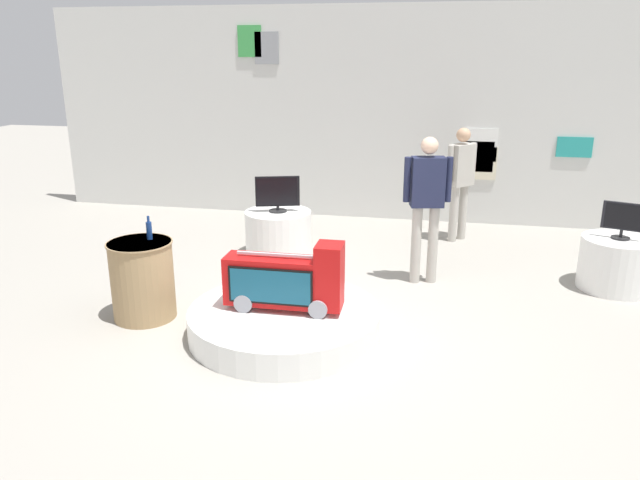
% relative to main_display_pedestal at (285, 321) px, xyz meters
% --- Properties ---
extents(ground_plane, '(30.00, 30.00, 0.00)m').
position_rel_main_display_pedestal_xyz_m(ground_plane, '(0.38, 0.07, -0.13)').
color(ground_plane, '#9E998E').
extents(back_wall_display, '(11.11, 0.13, 3.37)m').
position_rel_main_display_pedestal_xyz_m(back_wall_display, '(0.40, 4.59, 1.55)').
color(back_wall_display, silver).
rests_on(back_wall_display, ground).
extents(main_display_pedestal, '(1.88, 1.88, 0.27)m').
position_rel_main_display_pedestal_xyz_m(main_display_pedestal, '(0.00, 0.00, 0.00)').
color(main_display_pedestal, white).
rests_on(main_display_pedestal, ground).
extents(novelty_firetruck_tv, '(1.15, 0.36, 0.69)m').
position_rel_main_display_pedestal_xyz_m(novelty_firetruck_tv, '(0.02, -0.01, 0.42)').
color(novelty_firetruck_tv, gray).
rests_on(novelty_firetruck_tv, main_display_pedestal).
extents(display_pedestal_left_rear, '(0.90, 0.90, 0.61)m').
position_rel_main_display_pedestal_xyz_m(display_pedestal_left_rear, '(-0.70, 2.36, 0.17)').
color(display_pedestal_left_rear, white).
rests_on(display_pedestal_left_rear, ground).
extents(tv_on_left_rear, '(0.57, 0.24, 0.48)m').
position_rel_main_display_pedestal_xyz_m(tv_on_left_rear, '(-0.71, 2.35, 0.73)').
color(tv_on_left_rear, black).
rests_on(tv_on_left_rear, display_pedestal_left_rear).
extents(display_pedestal_center_rear, '(0.83, 0.83, 0.61)m').
position_rel_main_display_pedestal_xyz_m(display_pedestal_center_rear, '(3.49, 1.95, 0.17)').
color(display_pedestal_center_rear, white).
rests_on(display_pedestal_center_rear, ground).
extents(tv_on_center_rear, '(0.44, 0.20, 0.43)m').
position_rel_main_display_pedestal_xyz_m(tv_on_center_rear, '(3.49, 1.95, 0.71)').
color(tv_on_center_rear, black).
rests_on(tv_on_center_rear, display_pedestal_center_rear).
extents(side_table_round, '(0.67, 0.67, 0.82)m').
position_rel_main_display_pedestal_xyz_m(side_table_round, '(-1.54, 0.10, 0.29)').
color(side_table_round, '#9E7F56').
rests_on(side_table_round, ground).
extents(bottle_on_side_table, '(0.06, 0.06, 0.25)m').
position_rel_main_display_pedestal_xyz_m(bottle_on_side_table, '(-1.48, 0.22, 0.79)').
color(bottle_on_side_table, navy).
rests_on(bottle_on_side_table, side_table_round).
extents(shopper_browsing_near_truck, '(0.40, 0.44, 1.65)m').
position_rel_main_display_pedestal_xyz_m(shopper_browsing_near_truck, '(1.69, 3.55, 0.83)').
color(shopper_browsing_near_truck, '#B2ADA3').
rests_on(shopper_browsing_near_truck, ground).
extents(shopper_browsing_rear, '(0.55, 0.28, 1.75)m').
position_rel_main_display_pedestal_xyz_m(shopper_browsing_rear, '(1.28, 1.72, 0.90)').
color(shopper_browsing_rear, '#B2ADA3').
rests_on(shopper_browsing_rear, ground).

